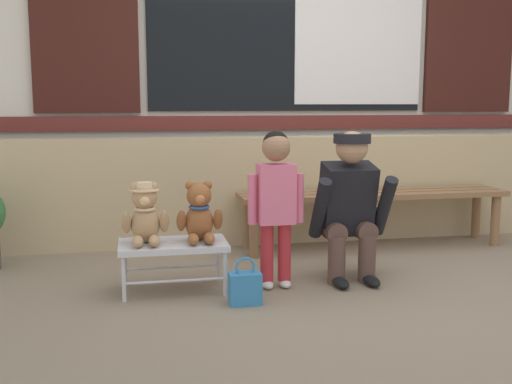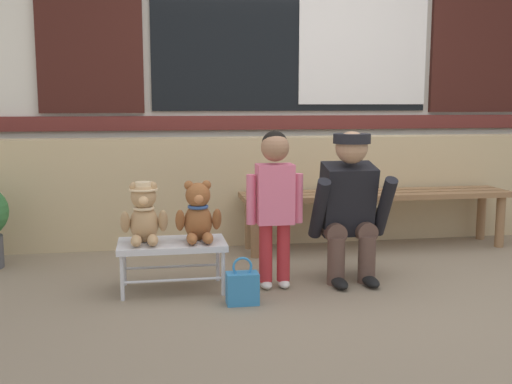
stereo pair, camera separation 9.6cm
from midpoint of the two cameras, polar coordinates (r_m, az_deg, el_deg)
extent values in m
plane|color=#84725B|center=(3.78, 9.04, -9.10)|extent=(60.00, 60.00, 0.00)
cube|color=tan|center=(5.01, 3.55, 0.32)|extent=(7.46, 0.25, 0.85)
cube|color=silver|center=(5.51, 2.25, 15.42)|extent=(7.61, 0.20, 3.61)
cube|color=maroon|center=(5.36, 2.50, 6.49)|extent=(7.00, 0.04, 0.12)
cube|color=black|center=(5.40, 2.54, 15.01)|extent=(2.40, 0.03, 1.40)
cube|color=white|center=(5.56, 9.06, 14.72)|extent=(1.15, 0.02, 1.29)
cube|color=#3D1914|center=(5.25, -16.19, 14.87)|extent=(0.84, 0.05, 1.43)
cube|color=#3D1914|center=(6.01, 18.82, 13.91)|extent=(0.84, 0.05, 1.43)
cube|color=#8E6642|center=(4.69, 10.93, -0.44)|extent=(2.10, 0.11, 0.04)
cube|color=#8E6642|center=(4.82, 10.30, -0.19)|extent=(2.10, 0.11, 0.04)
cube|color=#8E6642|center=(4.95, 9.70, 0.06)|extent=(2.10, 0.11, 0.04)
cylinder|color=#8E6642|center=(4.46, -0.81, -3.61)|extent=(0.07, 0.07, 0.40)
cylinder|color=#8E6642|center=(4.73, -1.42, -2.91)|extent=(0.07, 0.07, 0.40)
cylinder|color=#8E6642|center=(5.17, 20.88, -2.51)|extent=(0.07, 0.07, 0.40)
cylinder|color=#8E6642|center=(5.40, 19.32, -1.97)|extent=(0.07, 0.07, 0.40)
cube|color=silver|center=(3.70, -8.46, -4.91)|extent=(0.64, 0.36, 0.04)
cylinder|color=silver|center=(3.60, -12.96, -7.91)|extent=(0.02, 0.02, 0.26)
cylinder|color=silver|center=(3.89, -12.83, -6.68)|extent=(0.02, 0.02, 0.26)
cylinder|color=silver|center=(3.62, -3.67, -7.59)|extent=(0.02, 0.02, 0.26)
cylinder|color=silver|center=(3.91, -4.25, -6.40)|extent=(0.02, 0.02, 0.26)
cylinder|color=silver|center=(3.60, -8.28, -8.19)|extent=(0.58, 0.02, 0.02)
cylinder|color=silver|center=(3.89, -8.51, -6.94)|extent=(0.58, 0.02, 0.02)
ellipsoid|color=tan|center=(3.69, -11.00, -2.98)|extent=(0.17, 0.14, 0.22)
sphere|color=tan|center=(3.65, -11.07, -0.45)|extent=(0.15, 0.15, 0.15)
sphere|color=#F4C188|center=(3.60, -11.07, -0.77)|extent=(0.06, 0.06, 0.06)
sphere|color=tan|center=(3.66, -11.92, 0.46)|extent=(0.06, 0.06, 0.06)
ellipsoid|color=tan|center=(3.66, -12.73, -2.81)|extent=(0.06, 0.11, 0.16)
ellipsoid|color=tan|center=(3.60, -11.71, -4.53)|extent=(0.06, 0.15, 0.06)
sphere|color=tan|center=(3.66, -10.28, 0.50)|extent=(0.06, 0.06, 0.06)
ellipsoid|color=tan|center=(3.66, -9.29, -2.71)|extent=(0.06, 0.11, 0.16)
ellipsoid|color=tan|center=(3.60, -10.21, -4.48)|extent=(0.06, 0.15, 0.06)
torus|color=beige|center=(3.67, -11.04, -1.54)|extent=(0.13, 0.13, 0.02)
cylinder|color=beige|center=(3.65, -11.09, 0.20)|extent=(0.17, 0.17, 0.01)
cylinder|color=beige|center=(3.65, -11.10, 0.55)|extent=(0.10, 0.10, 0.04)
ellipsoid|color=#93562D|center=(3.71, -6.05, -2.83)|extent=(0.17, 0.14, 0.22)
sphere|color=#93562D|center=(3.67, -6.07, -0.31)|extent=(0.15, 0.15, 0.15)
sphere|color=#C87B48|center=(3.62, -5.99, -0.62)|extent=(0.06, 0.06, 0.06)
sphere|color=#93562D|center=(3.67, -6.92, 0.60)|extent=(0.06, 0.06, 0.06)
ellipsoid|color=#93562D|center=(3.67, -7.72, -2.66)|extent=(0.06, 0.11, 0.16)
ellipsoid|color=#93562D|center=(3.61, -6.60, -4.37)|extent=(0.06, 0.15, 0.06)
sphere|color=#93562D|center=(3.67, -5.28, 0.64)|extent=(0.06, 0.06, 0.06)
ellipsoid|color=#93562D|center=(3.68, -4.30, -2.55)|extent=(0.06, 0.11, 0.16)
ellipsoid|color=#93562D|center=(3.61, -5.12, -4.32)|extent=(0.06, 0.15, 0.06)
torus|color=#335699|center=(3.68, -6.06, -1.39)|extent=(0.13, 0.13, 0.02)
cylinder|color=#B7282D|center=(3.74, 0.28, -5.66)|extent=(0.08, 0.08, 0.36)
ellipsoid|color=silver|center=(3.77, 0.34, -8.60)|extent=(0.07, 0.12, 0.05)
cylinder|color=#B7282D|center=(3.76, 1.93, -5.58)|extent=(0.08, 0.08, 0.36)
ellipsoid|color=silver|center=(3.80, 1.98, -8.51)|extent=(0.07, 0.12, 0.05)
cube|color=#E56B89|center=(3.68, 1.12, -0.17)|extent=(0.22, 0.15, 0.36)
cylinder|color=#E56B89|center=(3.66, -1.10, -0.70)|extent=(0.06, 0.06, 0.30)
cylinder|color=#E56B89|center=(3.72, 3.30, -0.57)|extent=(0.06, 0.06, 0.30)
sphere|color=#9E7051|center=(3.65, 1.13, 4.18)|extent=(0.17, 0.17, 0.17)
sphere|color=black|center=(3.66, 1.09, 4.50)|extent=(0.16, 0.16, 0.16)
cylinder|color=brown|center=(3.86, 6.80, -6.33)|extent=(0.11, 0.11, 0.30)
cylinder|color=brown|center=(3.96, 6.22, -3.45)|extent=(0.13, 0.32, 0.13)
ellipsoid|color=black|center=(3.82, 7.14, -8.36)|extent=(0.09, 0.20, 0.06)
cylinder|color=brown|center=(3.93, 9.59, -6.14)|extent=(0.11, 0.11, 0.30)
cylinder|color=brown|center=(4.02, 8.95, -3.31)|extent=(0.13, 0.32, 0.13)
ellipsoid|color=black|center=(3.89, 9.97, -8.14)|extent=(0.09, 0.20, 0.06)
cube|color=black|center=(3.92, 7.79, -0.60)|extent=(0.32, 0.30, 0.47)
cylinder|color=black|center=(3.77, 5.25, -1.54)|extent=(0.08, 0.28, 0.40)
cylinder|color=black|center=(3.91, 11.17, -1.31)|extent=(0.08, 0.28, 0.40)
sphere|color=tan|center=(3.82, 8.23, 4.13)|extent=(0.20, 0.20, 0.20)
cylinder|color=black|center=(3.82, 8.25, 4.95)|extent=(0.23, 0.23, 0.06)
cube|color=brown|center=(4.09, 9.86, -2.26)|extent=(0.10, 0.22, 0.16)
cube|color=teal|center=(3.48, -1.83, -8.97)|extent=(0.18, 0.11, 0.18)
torus|color=teal|center=(3.45, -1.84, -6.98)|extent=(0.11, 0.01, 0.11)
camera|label=1|loc=(0.05, -90.70, -0.10)|focal=42.99mm
camera|label=2|loc=(0.05, 89.30, 0.10)|focal=42.99mm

